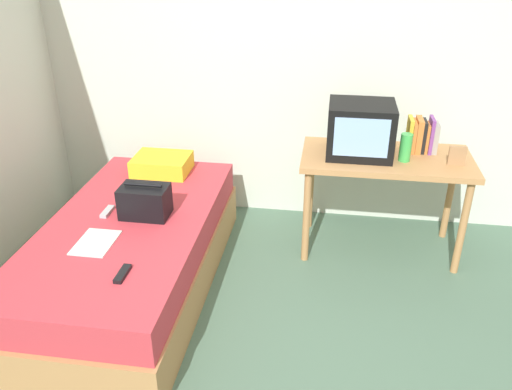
{
  "coord_description": "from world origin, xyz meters",
  "views": [
    {
      "loc": [
        0.3,
        -1.94,
        2.12
      ],
      "look_at": [
        -0.16,
        1.08,
        0.57
      ],
      "focal_mm": 36.56,
      "sensor_mm": 36.0,
      "label": 1
    }
  ],
  "objects": [
    {
      "name": "water_bottle",
      "position": [
        0.8,
        1.41,
        0.83
      ],
      "size": [
        0.08,
        0.08,
        0.19
      ],
      "primitive_type": "cylinder",
      "color": "green",
      "rests_on": "desk"
    },
    {
      "name": "wall_back",
      "position": [
        0.0,
        2.0,
        1.3
      ],
      "size": [
        5.2,
        0.1,
        2.6
      ],
      "primitive_type": "cube",
      "color": "silver",
      "rests_on": "ground"
    },
    {
      "name": "ground_plane",
      "position": [
        0.0,
        0.0,
        0.0
      ],
      "size": [
        8.0,
        8.0,
        0.0
      ],
      "primitive_type": "plane",
      "color": "#4C6B56"
    },
    {
      "name": "desk",
      "position": [
        0.69,
        1.47,
        0.64
      ],
      "size": [
        1.16,
        0.6,
        0.74
      ],
      "color": "#B27F4C",
      "rests_on": "ground"
    },
    {
      "name": "handbag",
      "position": [
        -0.83,
        0.82,
        0.6
      ],
      "size": [
        0.3,
        0.2,
        0.23
      ],
      "color": "black",
      "rests_on": "bed"
    },
    {
      "name": "tv",
      "position": [
        0.5,
        1.48,
        0.92
      ],
      "size": [
        0.44,
        0.39,
        0.36
      ],
      "color": "black",
      "rests_on": "desk"
    },
    {
      "name": "bed",
      "position": [
        -0.93,
        0.74,
        0.25
      ],
      "size": [
        1.0,
        2.0,
        0.5
      ],
      "color": "#B27F4C",
      "rests_on": "ground"
    },
    {
      "name": "remote_silver",
      "position": [
        -1.08,
        0.81,
        0.51
      ],
      "size": [
        0.04,
        0.14,
        0.02
      ],
      "primitive_type": "cube",
      "color": "#B7B7BC",
      "rests_on": "bed"
    },
    {
      "name": "pillow",
      "position": [
        -0.93,
        1.49,
        0.57
      ],
      "size": [
        0.41,
        0.32,
        0.13
      ],
      "primitive_type": "cube",
      "color": "yellow",
      "rests_on": "bed"
    },
    {
      "name": "magazine",
      "position": [
        -1.01,
        0.46,
        0.51
      ],
      "size": [
        0.21,
        0.29,
        0.01
      ],
      "primitive_type": "cube",
      "color": "white",
      "rests_on": "bed"
    },
    {
      "name": "book_row",
      "position": [
        0.92,
        1.6,
        0.85
      ],
      "size": [
        0.2,
        0.17,
        0.24
      ],
      "color": "gold",
      "rests_on": "desk"
    },
    {
      "name": "remote_dark",
      "position": [
        -0.73,
        0.18,
        0.51
      ],
      "size": [
        0.04,
        0.16,
        0.02
      ],
      "primitive_type": "cube",
      "color": "black",
      "rests_on": "bed"
    },
    {
      "name": "picture_frame",
      "position": [
        1.13,
        1.38,
        0.8
      ],
      "size": [
        0.11,
        0.02,
        0.13
      ],
      "primitive_type": "cube",
      "color": "#9E754C",
      "rests_on": "desk"
    }
  ]
}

